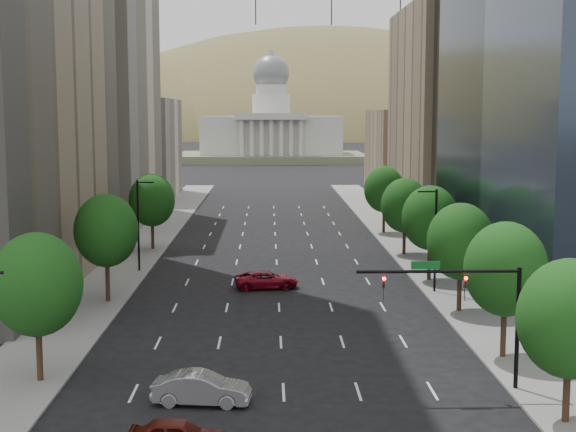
{
  "coord_description": "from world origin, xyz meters",
  "views": [
    {
      "loc": [
        -0.78,
        -13.78,
        15.42
      ],
      "look_at": [
        0.6,
        45.02,
        8.0
      ],
      "focal_mm": 50.89,
      "sensor_mm": 36.0,
      "label": 1
    }
  ],
  "objects": [
    {
      "name": "tree_left_1",
      "position": [
        -14.0,
        52.0,
        5.96
      ],
      "size": [
        5.2,
        5.2,
        8.97
      ],
      "color": "#382316",
      "rests_on": "ground"
    },
    {
      "name": "tree_right_1",
      "position": [
        14.0,
        36.0,
        5.75
      ],
      "size": [
        5.2,
        5.2,
        8.75
      ],
      "color": "#382316",
      "rests_on": "ground"
    },
    {
      "name": "tree_right_3",
      "position": [
        14.0,
        60.0,
        5.89
      ],
      "size": [
        5.2,
        5.2,
        8.89
      ],
      "color": "#382316",
      "rests_on": "ground"
    },
    {
      "name": "midrise_cream_left",
      "position": [
        -25.0,
        103.0,
        17.5
      ],
      "size": [
        14.0,
        30.0,
        35.0
      ],
      "primitive_type": "cube",
      "color": "beige",
      "rests_on": "ground"
    },
    {
      "name": "tree_right_4",
      "position": [
        14.0,
        74.0,
        5.46
      ],
      "size": [
        5.2,
        5.2,
        8.46
      ],
      "color": "#382316",
      "rests_on": "ground"
    },
    {
      "name": "tree_right_2",
      "position": [
        14.0,
        48.0,
        5.6
      ],
      "size": [
        5.2,
        5.2,
        8.61
      ],
      "color": "#382316",
      "rests_on": "ground"
    },
    {
      "name": "car_silver",
      "position": [
        -4.41,
        28.25,
        0.86
      ],
      "size": [
        5.4,
        2.38,
        1.72
      ],
      "primitive_type": "imported",
      "rotation": [
        0.0,
        0.0,
        1.46
      ],
      "color": "gray",
      "rests_on": "ground"
    },
    {
      "name": "sidewalk_left",
      "position": [
        -15.5,
        60.0,
        0.07
      ],
      "size": [
        6.0,
        200.0,
        0.15
      ],
      "primitive_type": "cube",
      "color": "slate",
      "rests_on": "ground"
    },
    {
      "name": "parking_tan_right",
      "position": [
        25.0,
        100.0,
        15.0
      ],
      "size": [
        14.0,
        30.0,
        30.0
      ],
      "primitive_type": "cube",
      "color": "#8C7759",
      "rests_on": "ground"
    },
    {
      "name": "foothills",
      "position": [
        34.67,
        599.39,
        -37.78
      ],
      "size": [
        720.0,
        413.0,
        263.0
      ],
      "color": "olive",
      "rests_on": "ground"
    },
    {
      "name": "sidewalk_right",
      "position": [
        15.5,
        60.0,
        0.07
      ],
      "size": [
        6.0,
        200.0,
        0.15
      ],
      "primitive_type": "cube",
      "color": "slate",
      "rests_on": "ground"
    },
    {
      "name": "tree_left_0",
      "position": [
        -14.0,
        32.0,
        5.75
      ],
      "size": [
        5.2,
        5.2,
        8.75
      ],
      "color": "#382316",
      "rests_on": "ground"
    },
    {
      "name": "car_red_far",
      "position": [
        -1.03,
        57.18,
        0.78
      ],
      "size": [
        5.88,
        3.29,
        1.55
      ],
      "primitive_type": "imported",
      "rotation": [
        0.0,
        0.0,
        1.7
      ],
      "color": "maroon",
      "rests_on": "ground"
    },
    {
      "name": "filler_right",
      "position": [
        25.0,
        133.0,
        8.0
      ],
      "size": [
        14.0,
        26.0,
        16.0
      ],
      "primitive_type": "cube",
      "color": "#8C7759",
      "rests_on": "ground"
    },
    {
      "name": "tree_right_0",
      "position": [
        14.0,
        25.0,
        5.39
      ],
      "size": [
        5.2,
        5.2,
        8.39
      ],
      "color": "#382316",
      "rests_on": "ground"
    },
    {
      "name": "filler_left",
      "position": [
        -25.0,
        136.0,
        9.0
      ],
      "size": [
        14.0,
        26.0,
        18.0
      ],
      "primitive_type": "cube",
      "color": "beige",
      "rests_on": "ground"
    },
    {
      "name": "capitol",
      "position": [
        0.0,
        249.71,
        8.58
      ],
      "size": [
        60.0,
        40.0,
        35.2
      ],
      "color": "#596647",
      "rests_on": "ground"
    },
    {
      "name": "tree_left_2",
      "position": [
        -14.0,
        78.0,
        5.68
      ],
      "size": [
        5.2,
        5.2,
        8.68
      ],
      "color": "#382316",
      "rests_on": "ground"
    },
    {
      "name": "tree_right_5",
      "position": [
        14.0,
        90.0,
        5.75
      ],
      "size": [
        5.2,
        5.2,
        8.75
      ],
      "color": "#382316",
      "rests_on": "ground"
    },
    {
      "name": "streetlight_ln",
      "position": [
        -13.44,
        65.0,
        4.84
      ],
      "size": [
        1.7,
        0.2,
        9.0
      ],
      "color": "black",
      "rests_on": "ground"
    },
    {
      "name": "streetlight_rn",
      "position": [
        13.44,
        55.0,
        4.84
      ],
      "size": [
        1.7,
        0.2,
        9.0
      ],
      "color": "black",
      "rests_on": "ground"
    },
    {
      "name": "traffic_signal",
      "position": [
        10.53,
        30.0,
        5.17
      ],
      "size": [
        9.12,
        0.4,
        7.38
      ],
      "color": "black",
      "rests_on": "ground"
    }
  ]
}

